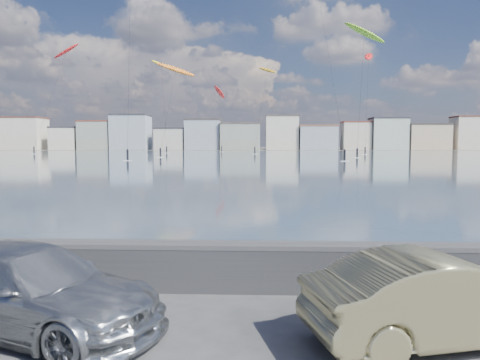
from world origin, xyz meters
The scene contains 14 objects.
ground centered at (0.00, 0.00, 0.00)m, with size 700.00×700.00×0.00m, color #333335.
bay_water centered at (0.00, 91.50, 0.01)m, with size 500.00×177.00×0.00m, color #395165.
far_shore_strip centered at (0.00, 200.00, 0.01)m, with size 500.00×60.00×0.00m, color #4C473D.
seawall centered at (0.00, 2.70, 0.58)m, with size 400.00×0.36×1.08m.
far_buildings centered at (1.31, 186.00, 6.03)m, with size 240.79×13.26×14.60m.
car_silver centered at (-2.30, 0.64, 0.68)m, with size 1.92×4.72×1.37m, color #A2A5A8.
car_champagne centered at (4.22, 0.41, 0.69)m, with size 1.46×4.19×1.38m, color tan.
kitesurfer_0 centered at (-27.77, 135.20, 25.79)m, with size 7.73×11.76×28.48m.
kitesurfer_1 centered at (23.55, 94.60, 25.84)m, with size 9.04×11.17×29.26m.
kitesurfer_4 centered at (-54.81, 129.84, 29.18)m, with size 8.48×15.68×32.34m.
kitesurfer_6 centered at (-17.69, 101.89, 19.63)m, with size 9.88×18.42×21.76m.
kitesurfer_7 centered at (3.71, 123.35, 22.37)m, with size 7.16×10.98×24.38m.
kitesurfer_11 centered at (-12.36, 159.21, 20.44)m, with size 4.97×19.50×23.31m.
kitesurfer_12 centered at (32.19, 128.00, 26.58)m, with size 6.48×18.35×29.20m.
Camera 1 is at (1.42, -6.64, 3.06)m, focal length 35.00 mm.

